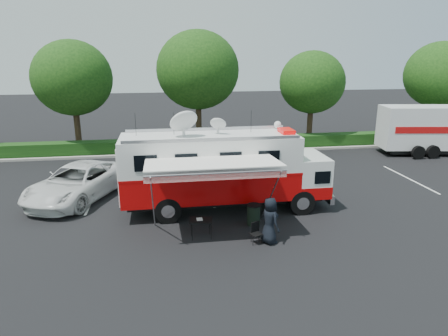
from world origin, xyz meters
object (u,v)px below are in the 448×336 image
Objects in this scene: white_suv at (79,199)px; trash_bin at (254,215)px; folding_table at (201,221)px; command_truck at (224,169)px.

trash_bin reaches higher than white_suv.
trash_bin is at bearing 21.20° from folding_table.
command_truck is 9.45× the size of folding_table.
trash_bin is (8.07, -4.52, 0.46)m from white_suv.
folding_table is (-1.38, -2.85, -1.24)m from command_truck.
trash_bin is at bearing -4.80° from white_suv.
command_truck is 2.65m from trash_bin.
folding_table is at bearing -158.80° from trash_bin.
trash_bin is at bearing -62.87° from command_truck.
white_suv is 7.92m from folding_table.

